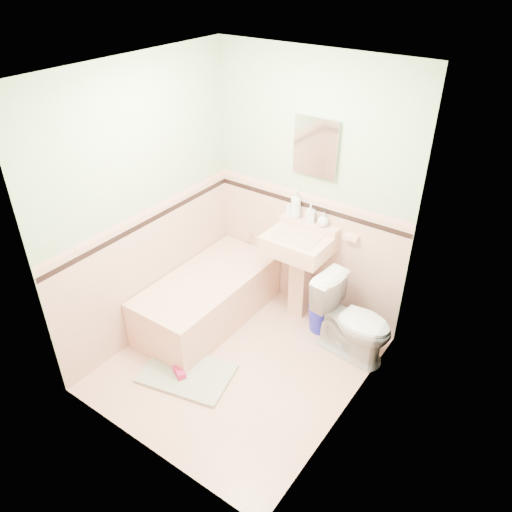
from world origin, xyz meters
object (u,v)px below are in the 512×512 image
Objects in this scene: sink at (297,277)px; soap_bottle_left at (296,204)px; toilet at (353,320)px; shoe at (179,372)px; bucket at (321,318)px; soap_bottle_right at (323,219)px; medicine_cabinet at (316,147)px; bathtub at (208,299)px; soap_bottle_mid at (310,213)px.

soap_bottle_left is (-0.16, 0.18, 0.66)m from sink.
toilet is 5.03× the size of shoe.
soap_bottle_right is at bearing 128.57° from bucket.
bucket is (0.31, -0.25, -1.57)m from medicine_cabinet.
soap_bottle_right is 0.96m from bucket.
soap_bottle_left is 1.12m from bucket.
bathtub is at bearing -126.36° from soap_bottle_left.
sink is at bearing -91.23° from soap_bottle_mid.
soap_bottle_left reaches higher than shoe.
soap_bottle_left is at bearing -169.20° from medicine_cabinet.
medicine_cabinet is (0.68, 0.74, 1.47)m from bathtub.
medicine_cabinet reaches higher than toilet.
soap_bottle_left is 1.04× the size of bucket.
soap_bottle_right is (0.13, 0.00, -0.02)m from soap_bottle_mid.
bucket is (-0.37, 0.13, -0.24)m from toilet.
toilet is at bearing -26.87° from soap_bottle_mid.
shoe is at bearing -105.80° from sink.
sink is 6.76× the size of soap_bottle_right.
soap_bottle_mid is (0.68, 0.71, 0.85)m from bathtub.
bathtub is 2.98× the size of medicine_cabinet.
sink is at bearing 173.16° from bucket.
bathtub is 0.89m from sink.
soap_bottle_mid reaches higher than soap_bottle_right.
bathtub is at bearing -132.58° from medicine_cabinet.
soap_bottle_right is at bearing 0.00° from soap_bottle_left.
soap_bottle_right is at bearing 40.96° from bathtub.
soap_bottle_right reaches higher than sink.
soap_bottle_left is (-0.16, -0.03, -0.58)m from medicine_cabinet.
bathtub is at bearing -133.93° from soap_bottle_mid.
sink reaches higher than toilet.
soap_bottle_right is at bearing 52.51° from sink.
bathtub is at bearing 136.71° from shoe.
toilet reaches higher than bucket.
medicine_cabinet is 2.26m from shoe.
soap_bottle_right is 0.94m from toilet.
soap_bottle_right is (0.30, 0.00, -0.07)m from soap_bottle_left.
bathtub is 10.27× the size of shoe.
sink is at bearing -127.49° from soap_bottle_right.
bathtub is 1.26m from soap_bottle_left.
shoe is at bearing -118.27° from bucket.
bucket is (0.31, -0.22, -0.94)m from soap_bottle_mid.
sink is (0.68, 0.53, 0.24)m from bathtub.
soap_bottle_mid is 1.02m from bucket.
soap_bottle_left is 0.30m from soap_bottle_right.
sink is at bearing 83.28° from toilet.
medicine_cabinet is 0.66m from soap_bottle_right.
soap_bottle_left is at bearing 74.55° from toilet.
bathtub is 2.04× the size of toilet.
sink is 3.36× the size of soap_bottle_left.
soap_bottle_left is 0.37× the size of toilet.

